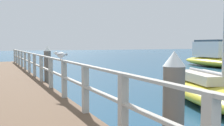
{
  "coord_description": "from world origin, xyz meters",
  "views": [
    {
      "loc": [
        -0.69,
        0.83,
        1.97
      ],
      "look_at": [
        3.63,
        9.84,
        1.22
      ],
      "focal_mm": 40.96,
      "sensor_mm": 36.0,
      "label": 1
    }
  ],
  "objects_px": {
    "seagull_foreground": "(61,55)",
    "boat_3": "(216,58)",
    "dock_piling_near": "(173,122)",
    "boat_2": "(216,93)",
    "dock_piling_far": "(48,69)"
  },
  "relations": [
    {
      "from": "seagull_foreground",
      "to": "boat_3",
      "type": "relative_size",
      "value": 0.05
    },
    {
      "from": "dock_piling_far",
      "to": "boat_2",
      "type": "xyz_separation_m",
      "value": [
        4.38,
        -4.74,
        -0.54
      ]
    },
    {
      "from": "dock_piling_near",
      "to": "boat_3",
      "type": "relative_size",
      "value": 0.23
    },
    {
      "from": "dock_piling_near",
      "to": "dock_piling_far",
      "type": "height_order",
      "value": "same"
    },
    {
      "from": "dock_piling_near",
      "to": "dock_piling_far",
      "type": "xyz_separation_m",
      "value": [
        0.0,
        8.0,
        0.0
      ]
    },
    {
      "from": "dock_piling_near",
      "to": "boat_3",
      "type": "xyz_separation_m",
      "value": [
        15.39,
        13.25,
        -0.17
      ]
    },
    {
      "from": "dock_piling_far",
      "to": "boat_3",
      "type": "distance_m",
      "value": 16.27
    },
    {
      "from": "boat_2",
      "to": "boat_3",
      "type": "relative_size",
      "value": 0.91
    },
    {
      "from": "seagull_foreground",
      "to": "boat_3",
      "type": "xyz_separation_m",
      "value": [
        15.78,
        8.96,
        -0.9
      ]
    },
    {
      "from": "seagull_foreground",
      "to": "boat_3",
      "type": "distance_m",
      "value": 18.17
    },
    {
      "from": "dock_piling_near",
      "to": "seagull_foreground",
      "type": "relative_size",
      "value": 4.4
    },
    {
      "from": "seagull_foreground",
      "to": "boat_2",
      "type": "height_order",
      "value": "boat_2"
    },
    {
      "from": "dock_piling_near",
      "to": "boat_2",
      "type": "relative_size",
      "value": 0.25
    },
    {
      "from": "dock_piling_near",
      "to": "boat_3",
      "type": "bearing_deg",
      "value": 40.72
    },
    {
      "from": "dock_piling_near",
      "to": "boat_2",
      "type": "bearing_deg",
      "value": 36.66
    }
  ]
}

